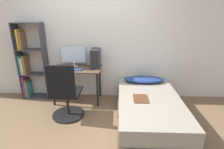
{
  "coord_description": "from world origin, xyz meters",
  "views": [
    {
      "loc": [
        0.5,
        -2.15,
        1.79
      ],
      "look_at": [
        0.38,
        0.8,
        0.75
      ],
      "focal_mm": 28.0,
      "sensor_mm": 36.0,
      "label": 1
    }
  ],
  "objects_px": {
    "bookshelf": "(28,63)",
    "bed": "(148,109)",
    "keyboard": "(72,69)",
    "pc_tower": "(96,58)",
    "office_chair": "(66,98)",
    "monitor": "(74,56)"
  },
  "relations": [
    {
      "from": "keyboard",
      "to": "bookshelf",
      "type": "bearing_deg",
      "value": 165.91
    },
    {
      "from": "bookshelf",
      "to": "office_chair",
      "type": "bearing_deg",
      "value": -38.4
    },
    {
      "from": "bed",
      "to": "pc_tower",
      "type": "height_order",
      "value": "pc_tower"
    },
    {
      "from": "keyboard",
      "to": "pc_tower",
      "type": "distance_m",
      "value": 0.53
    },
    {
      "from": "bookshelf",
      "to": "pc_tower",
      "type": "distance_m",
      "value": 1.46
    },
    {
      "from": "bookshelf",
      "to": "keyboard",
      "type": "distance_m",
      "value": 1.04
    },
    {
      "from": "office_chair",
      "to": "pc_tower",
      "type": "relative_size",
      "value": 2.68
    },
    {
      "from": "bookshelf",
      "to": "bed",
      "type": "relative_size",
      "value": 0.85
    },
    {
      "from": "keyboard",
      "to": "office_chair",
      "type": "bearing_deg",
      "value": -89.72
    },
    {
      "from": "monitor",
      "to": "office_chair",
      "type": "bearing_deg",
      "value": -87.86
    },
    {
      "from": "bookshelf",
      "to": "bed",
      "type": "bearing_deg",
      "value": -18.44
    },
    {
      "from": "bookshelf",
      "to": "office_chair",
      "type": "xyz_separation_m",
      "value": [
        1.01,
        -0.8,
        -0.4
      ]
    },
    {
      "from": "office_chair",
      "to": "monitor",
      "type": "distance_m",
      "value": 1.0
    },
    {
      "from": "bookshelf",
      "to": "pc_tower",
      "type": "xyz_separation_m",
      "value": [
        1.45,
        -0.05,
        0.13
      ]
    },
    {
      "from": "bed",
      "to": "pc_tower",
      "type": "bearing_deg",
      "value": 142.43
    },
    {
      "from": "monitor",
      "to": "pc_tower",
      "type": "xyz_separation_m",
      "value": [
        0.48,
        -0.09,
        -0.03
      ]
    },
    {
      "from": "monitor",
      "to": "keyboard",
      "type": "distance_m",
      "value": 0.36
    },
    {
      "from": "bookshelf",
      "to": "bed",
      "type": "distance_m",
      "value": 2.65
    },
    {
      "from": "office_chair",
      "to": "bookshelf",
      "type": "bearing_deg",
      "value": 141.6
    },
    {
      "from": "bookshelf",
      "to": "keyboard",
      "type": "relative_size",
      "value": 4.02
    },
    {
      "from": "keyboard",
      "to": "pc_tower",
      "type": "height_order",
      "value": "pc_tower"
    },
    {
      "from": "bed",
      "to": "monitor",
      "type": "distance_m",
      "value": 1.85
    }
  ]
}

